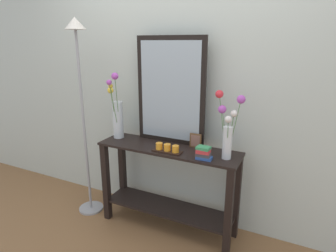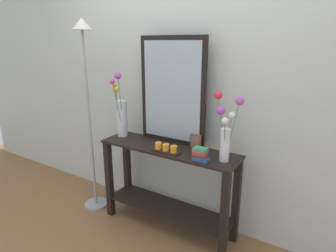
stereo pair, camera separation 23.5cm
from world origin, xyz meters
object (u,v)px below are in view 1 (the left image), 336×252
picture_frame_small (195,141)px  vase_right (228,127)px  candle_tray (167,149)px  mirror_leaning (170,91)px  book_stack (203,153)px  console_table (168,181)px  floor_lamp (81,88)px  tall_vase_left (117,114)px

picture_frame_small → vase_right: bearing=-18.4°
vase_right → candle_tray: size_ratio=2.10×
mirror_leaning → book_stack: mirror_leaning is taller
mirror_leaning → console_table: bearing=-72.0°
console_table → vase_right: vase_right is taller
vase_right → floor_lamp: size_ratio=0.28×
tall_vase_left → book_stack: bearing=-8.6°
candle_tray → floor_lamp: (-0.87, 0.00, 0.44)m
book_stack → vase_right: bearing=37.6°
mirror_leaning → tall_vase_left: bearing=-167.1°
floor_lamp → tall_vase_left: bearing=22.2°
candle_tray → book_stack: bearing=-1.9°
vase_right → console_table: bearing=-179.1°
tall_vase_left → picture_frame_small: 0.76m
picture_frame_small → tall_vase_left: bearing=-174.2°
picture_frame_small → mirror_leaning: bearing=171.9°
mirror_leaning → tall_vase_left: (-0.49, -0.11, -0.23)m
book_stack → console_table: bearing=163.4°
candle_tray → tall_vase_left: bearing=167.8°
mirror_leaning → tall_vase_left: size_ratio=1.49×
console_table → candle_tray: (0.04, -0.09, 0.34)m
candle_tray → picture_frame_small: picture_frame_small is taller
tall_vase_left → mirror_leaning: bearing=12.9°
candle_tray → vase_right: bearing=12.6°
mirror_leaning → vase_right: (0.54, -0.13, -0.21)m
tall_vase_left → vase_right: (1.03, -0.02, 0.02)m
candle_tray → book_stack: book_stack is taller
console_table → picture_frame_small: size_ratio=10.13×
candle_tray → book_stack: size_ratio=1.94×
tall_vase_left → floor_lamp: floor_lamp is taller
console_table → vase_right: bearing=0.9°
console_table → tall_vase_left: 0.76m
tall_vase_left → book_stack: 0.91m
book_stack → floor_lamp: floor_lamp is taller
picture_frame_small → floor_lamp: bearing=-169.3°
floor_lamp → candle_tray: bearing=-0.2°
candle_tray → floor_lamp: 0.97m
console_table → mirror_leaning: mirror_leaning is taller
picture_frame_small → floor_lamp: (-1.04, -0.20, 0.40)m
picture_frame_small → book_stack: picture_frame_small is taller
mirror_leaning → book_stack: 0.62m
vase_right → tall_vase_left: bearing=178.8°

